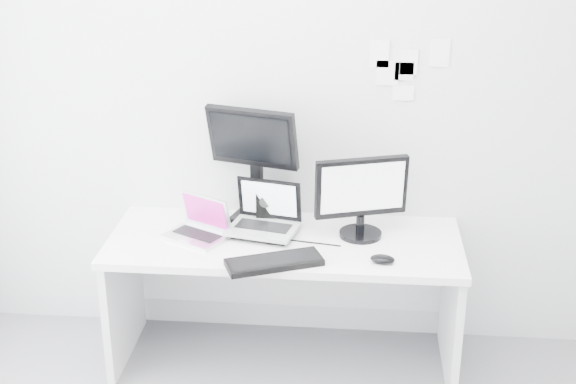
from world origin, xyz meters
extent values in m
plane|color=silver|center=(0.00, 1.60, 1.35)|extent=(3.60, 0.00, 3.60)
cube|color=white|center=(0.00, 1.25, 0.36)|extent=(1.80, 0.70, 0.73)
cube|color=silver|center=(-0.45, 1.22, 0.84)|extent=(0.38, 0.35, 0.23)
cube|color=black|center=(-0.11, 1.45, 0.83)|extent=(0.13, 0.13, 0.20)
cube|color=#A2A5A9|center=(-0.12, 1.28, 0.87)|extent=(0.39, 0.33, 0.28)
cube|color=black|center=(-0.18, 1.48, 1.06)|extent=(0.51, 0.30, 0.65)
cube|color=black|center=(0.39, 1.33, 0.95)|extent=(0.52, 0.35, 0.44)
cube|color=black|center=(-0.02, 0.96, 0.75)|extent=(0.49, 0.33, 0.03)
ellipsoid|color=black|center=(0.49, 1.03, 0.75)|extent=(0.13, 0.09, 0.04)
cube|color=white|center=(0.45, 1.59, 1.62)|extent=(0.10, 0.00, 0.14)
cube|color=white|center=(0.60, 1.59, 1.58)|extent=(0.09, 0.00, 0.13)
cube|color=white|center=(0.75, 1.59, 1.63)|extent=(0.10, 0.00, 0.14)
cube|color=white|center=(0.58, 1.59, 1.42)|extent=(0.11, 0.00, 0.08)
cube|color=white|center=(0.50, 1.59, 1.52)|extent=(0.12, 0.00, 0.13)
cube|color=white|center=(0.58, 1.59, 1.53)|extent=(0.10, 0.00, 0.09)
camera|label=1|loc=(0.34, -2.41, 2.49)|focal=49.83mm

